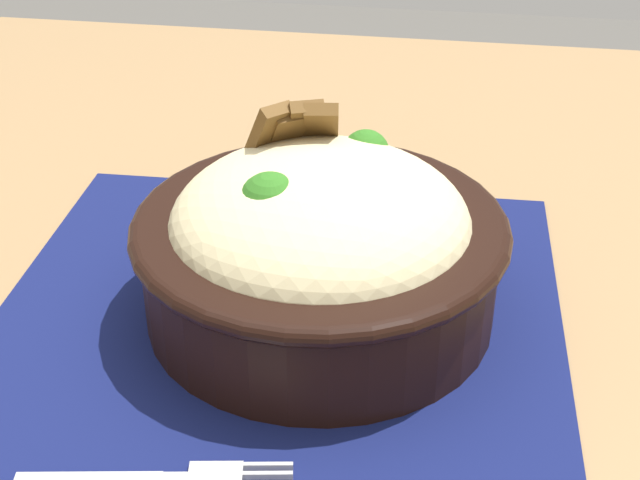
{
  "coord_description": "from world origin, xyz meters",
  "views": [
    {
      "loc": [
        0.42,
        0.08,
        1.07
      ],
      "look_at": [
        -0.03,
        0.01,
        0.79
      ],
      "focal_mm": 52.0,
      "sensor_mm": 36.0,
      "label": 1
    }
  ],
  "objects": [
    {
      "name": "bowl",
      "position": [
        -0.03,
        0.01,
        0.79
      ],
      "size": [
        0.23,
        0.23,
        0.12
      ],
      "color": "black",
      "rests_on": "placemat"
    },
    {
      "name": "table",
      "position": [
        0.0,
        0.0,
        0.66
      ],
      "size": [
        1.08,
        0.87,
        0.74
      ],
      "color": "#99754C",
      "rests_on": "ground_plane"
    },
    {
      "name": "placemat",
      "position": [
        0.03,
        -0.01,
        0.74
      ],
      "size": [
        0.44,
        0.35,
        0.0
      ],
      "primitive_type": "cube",
      "rotation": [
        0.0,
        0.0,
        0.03
      ],
      "color": "#11194C",
      "rests_on": "table"
    }
  ]
}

